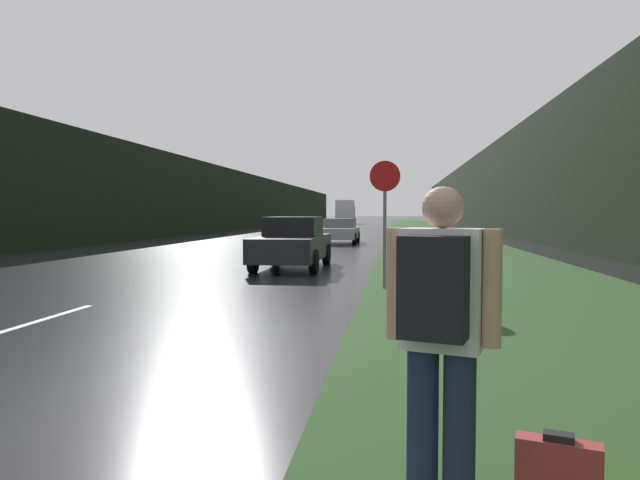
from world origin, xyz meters
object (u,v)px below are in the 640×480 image
Objects in this scene: hitchhiker_with_backpack at (440,329)px; suitcase at (558,473)px; car_passing_near at (293,243)px; car_passing_far at (340,231)px; stop_sign at (385,212)px; delivery_truck at (346,212)px.

suitcase is at bearing 31.11° from hitchhiker_with_backpack.
suitcase is 0.10× the size of car_passing_near.
car_passing_far is (-3.83, 26.93, 0.47)m from suitcase.
suitcase is (1.11, -8.85, -1.44)m from stop_sign.
car_passing_far is 0.59× the size of delivery_truck.
stop_sign reaches higher than suitcase.
stop_sign is at bearing 113.58° from suitcase.
delivery_truck is at bearing 95.66° from stop_sign.
delivery_truck is (-8.42, 82.63, 1.63)m from suitcase.
hitchhiker_with_backpack reaches higher than car_passing_far.
car_passing_near reaches higher than car_passing_far.
suitcase is at bearing -84.18° from delivery_truck.
car_passing_near is (-3.83, 13.03, 0.55)m from suitcase.
car_passing_near is 13.90m from car_passing_far.
stop_sign is at bearing -84.34° from delivery_truck.
delivery_truck is (-4.59, 69.60, 1.08)m from car_passing_near.
delivery_truck reaches higher than car_passing_far.
suitcase is (0.65, 0.17, -0.81)m from hitchhiker_with_backpack.
car_passing_near is at bearing 123.02° from stop_sign.
delivery_truck reaches higher than stop_sign.
car_passing_far reaches higher than suitcase.
suitcase is 13.59m from car_passing_near.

